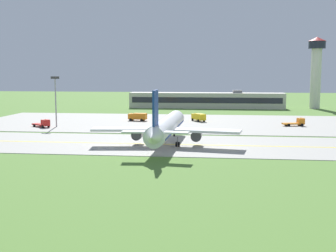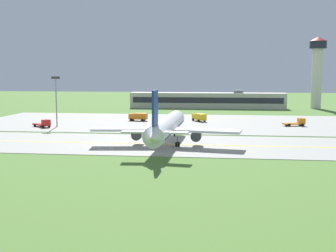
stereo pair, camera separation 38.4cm
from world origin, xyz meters
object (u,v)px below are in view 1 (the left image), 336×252
(service_truck_catering, at_px, (199,117))
(control_tower, at_px, (316,66))
(service_truck_pushback, at_px, (138,116))
(service_truck_baggage, at_px, (297,122))
(apron_light_mast, at_px, (56,95))
(airplane_lead, at_px, (167,127))
(service_truck_fuel, at_px, (43,124))

(service_truck_catering, distance_m, control_tower, 76.31)
(service_truck_catering, relative_size, service_truck_pushback, 0.98)
(service_truck_baggage, height_order, apron_light_mast, apron_light_mast)
(control_tower, bearing_deg, service_truck_baggage, -106.14)
(airplane_lead, distance_m, service_truck_pushback, 48.61)
(service_truck_catering, height_order, control_tower, control_tower)
(service_truck_catering, bearing_deg, service_truck_baggage, -16.92)
(service_truck_catering, distance_m, apron_light_mast, 45.47)
(airplane_lead, relative_size, service_truck_catering, 6.46)
(service_truck_fuel, bearing_deg, airplane_lead, -33.93)
(service_truck_baggage, height_order, control_tower, control_tower)
(service_truck_pushback, distance_m, control_tower, 90.86)
(control_tower, bearing_deg, airplane_lead, -117.16)
(airplane_lead, relative_size, service_truck_baggage, 5.91)
(service_truck_fuel, distance_m, service_truck_catering, 48.59)
(airplane_lead, distance_m, control_tower, 117.40)
(service_truck_catering, bearing_deg, service_truck_pushback, -177.12)
(service_truck_baggage, relative_size, apron_light_mast, 0.46)
(service_truck_pushback, height_order, apron_light_mast, apron_light_mast)
(airplane_lead, relative_size, apron_light_mast, 2.69)
(airplane_lead, xyz_separation_m, service_truck_baggage, (34.24, 38.18, -2.95))
(airplane_lead, relative_size, control_tower, 1.28)
(service_truck_fuel, bearing_deg, control_tower, 39.97)
(control_tower, bearing_deg, service_truck_catering, -130.56)
(airplane_lead, height_order, service_truck_fuel, airplane_lead)
(airplane_lead, xyz_separation_m, control_tower, (53.19, 103.68, 14.30))
(service_truck_baggage, xyz_separation_m, service_truck_pushback, (-49.31, 7.96, 0.35))
(control_tower, height_order, apron_light_mast, control_tower)
(service_truck_pushback, relative_size, control_tower, 0.20)
(service_truck_catering, xyz_separation_m, apron_light_mast, (-40.66, -18.82, 7.79))
(service_truck_baggage, bearing_deg, service_truck_catering, 163.08)
(apron_light_mast, bearing_deg, service_truck_fuel, -148.15)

